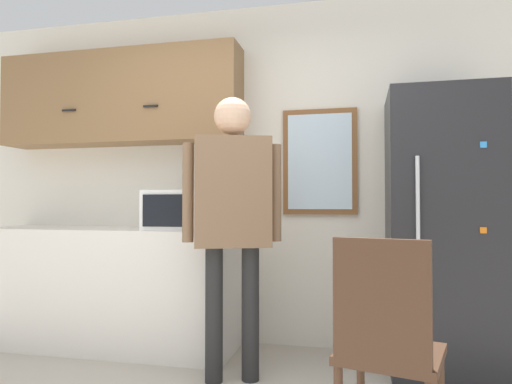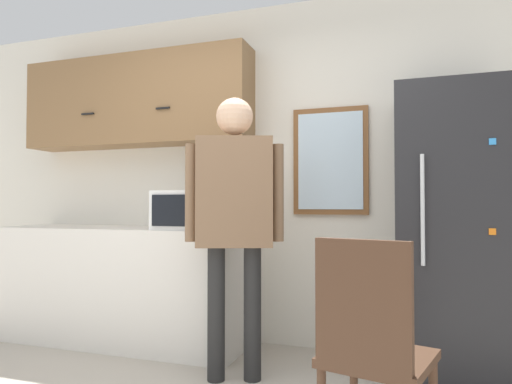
{
  "view_description": "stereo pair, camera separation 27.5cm",
  "coord_description": "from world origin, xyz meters",
  "px_view_note": "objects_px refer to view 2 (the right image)",
  "views": [
    {
      "loc": [
        0.75,
        -1.63,
        1.1
      ],
      "look_at": [
        0.14,
        1.06,
        1.18
      ],
      "focal_mm": 32.0,
      "sensor_mm": 36.0,
      "label": 1
    },
    {
      "loc": [
        1.01,
        -1.55,
        1.1
      ],
      "look_at": [
        0.14,
        1.06,
        1.18
      ],
      "focal_mm": 32.0,
      "sensor_mm": 36.0,
      "label": 2
    }
  ],
  "objects_px": {
    "person": "(234,205)",
    "chair": "(372,342)",
    "refrigerator": "(453,232)",
    "microwave": "(194,210)"
  },
  "relations": [
    {
      "from": "person",
      "to": "chair",
      "type": "relative_size",
      "value": 1.85
    },
    {
      "from": "person",
      "to": "refrigerator",
      "type": "xyz_separation_m",
      "value": [
        1.31,
        0.46,
        -0.17
      ]
    },
    {
      "from": "person",
      "to": "chair",
      "type": "distance_m",
      "value": 1.27
    },
    {
      "from": "person",
      "to": "chair",
      "type": "xyz_separation_m",
      "value": [
        0.89,
        -0.69,
        -0.58
      ]
    },
    {
      "from": "refrigerator",
      "to": "person",
      "type": "bearing_deg",
      "value": -160.79
    },
    {
      "from": "person",
      "to": "refrigerator",
      "type": "bearing_deg",
      "value": -0.75
    },
    {
      "from": "chair",
      "to": "refrigerator",
      "type": "bearing_deg",
      "value": -95.25
    },
    {
      "from": "microwave",
      "to": "chair",
      "type": "bearing_deg",
      "value": -38.18
    },
    {
      "from": "chair",
      "to": "person",
      "type": "bearing_deg",
      "value": -23.12
    },
    {
      "from": "microwave",
      "to": "person",
      "type": "relative_size",
      "value": 0.29
    }
  ]
}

